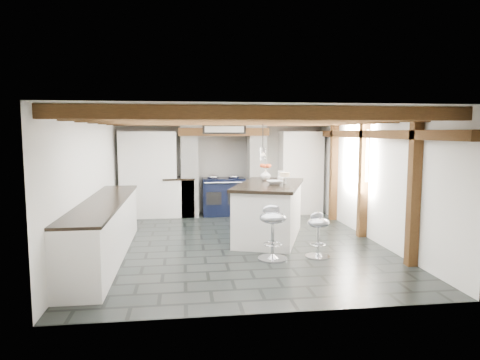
{
  "coord_description": "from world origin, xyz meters",
  "views": [
    {
      "loc": [
        -0.94,
        -7.44,
        2.0
      ],
      "look_at": [
        0.1,
        0.4,
        1.1
      ],
      "focal_mm": 32.0,
      "sensor_mm": 36.0,
      "label": 1
    }
  ],
  "objects": [
    {
      "name": "bar_stool_near",
      "position": [
        1.16,
        -1.01,
        0.45
      ],
      "size": [
        0.44,
        0.44,
        0.72
      ],
      "rotation": [
        0.0,
        0.0,
        0.31
      ],
      "color": "silver",
      "rests_on": "ground"
    },
    {
      "name": "range_cooker",
      "position": [
        0.0,
        2.68,
        0.47
      ],
      "size": [
        1.0,
        0.63,
        0.99
      ],
      "color": "black",
      "rests_on": "ground"
    },
    {
      "name": "kitchen_island",
      "position": [
        0.64,
        0.32,
        0.53
      ],
      "size": [
        1.75,
        2.34,
        1.38
      ],
      "rotation": [
        0.0,
        0.0,
        -0.35
      ],
      "color": "white",
      "rests_on": "ground"
    },
    {
      "name": "ground",
      "position": [
        0.0,
        0.0,
        0.0
      ],
      "size": [
        6.0,
        6.0,
        0.0
      ],
      "primitive_type": "plane",
      "color": "black",
      "rests_on": "ground"
    },
    {
      "name": "bar_stool_far",
      "position": [
        0.42,
        -1.04,
        0.53
      ],
      "size": [
        0.46,
        0.46,
        0.86
      ],
      "rotation": [
        0.0,
        0.0,
        0.04
      ],
      "color": "silver",
      "rests_on": "ground"
    },
    {
      "name": "room_shell",
      "position": [
        -0.61,
        1.42,
        1.07
      ],
      "size": [
        6.0,
        6.03,
        6.0
      ],
      "color": "white",
      "rests_on": "ground"
    }
  ]
}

